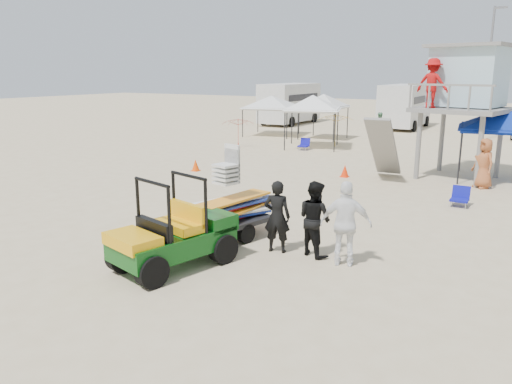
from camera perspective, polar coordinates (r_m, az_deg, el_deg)
The scene contains 21 objects.
ground at distance 10.65m, azimuth -10.66°, elevation -9.80°, with size 140.00×140.00×0.00m, color beige.
utility_cart at distance 10.93m, azimuth -9.73°, elevation -3.98°, with size 1.92×2.85×1.98m.
surf_trailer at distance 12.74m, azimuth -2.98°, elevation -1.53°, with size 1.74×2.53×2.12m.
man_left at distance 11.75m, azimuth 2.43°, elevation -2.82°, with size 0.63×0.42×1.74m, color black.
man_mid at distance 11.61m, azimuth 6.72°, elevation -3.02°, with size 0.86×0.67×1.77m, color black.
man_right at distance 11.07m, azimuth 10.25°, elevation -3.61°, with size 1.12×0.47×1.91m, color white.
lifeguard_tower at distance 21.45m, azimuth 22.58°, elevation 11.54°, with size 3.76×3.76×5.10m.
canopy_blue at distance 21.68m, azimuth 26.52°, elevation 8.22°, with size 3.37×3.37×3.24m.
canopy_white_a at distance 28.30m, azimuth 6.51°, elevation 10.66°, with size 3.59×3.59×3.34m.
canopy_white_b at distance 33.81m, azimuth 1.80°, elevation 10.71°, with size 3.71×3.71×3.05m.
canopy_white_c at distance 32.31m, azimuth 7.77°, elevation 10.78°, with size 2.55×2.55×3.23m.
umbrella_a at distance 28.25m, azimuth -2.09°, elevation 6.76°, with size 1.83×1.86×1.68m, color red.
umbrella_b at distance 28.99m, azimuth 9.06°, elevation 6.98°, with size 2.05×2.09×1.88m, color yellow.
cone_near at distance 20.67m, azimuth 10.12°, elevation 2.39°, with size 0.34×0.34×0.50m, color #FF3008.
cone_far at distance 21.77m, azimuth -6.92°, elevation 3.06°, with size 0.34×0.34×0.50m, color #FF4B08.
beach_chair_a at distance 27.68m, azimuth 5.53°, elevation 5.47°, with size 0.55×0.59×0.64m.
beach_chair_b at distance 17.19m, azimuth 22.30°, elevation -0.48°, with size 0.54×0.58×0.64m.
rv_far_left at distance 41.72m, azimuth 3.88°, elevation 10.26°, with size 2.64×6.80×3.25m.
rv_mid_left at distance 40.03m, azimuth 16.65°, elevation 9.60°, with size 2.65×6.50×3.25m.
light_pole_left at distance 34.50m, azimuth 24.96°, elevation 12.04°, with size 0.14×0.14×8.00m, color slate.
distant_beachgoers at distance 27.75m, azimuth 22.86°, elevation 5.66°, with size 16.15×18.67×1.85m.
Camera 1 is at (6.51, -7.32, 4.18)m, focal length 35.00 mm.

